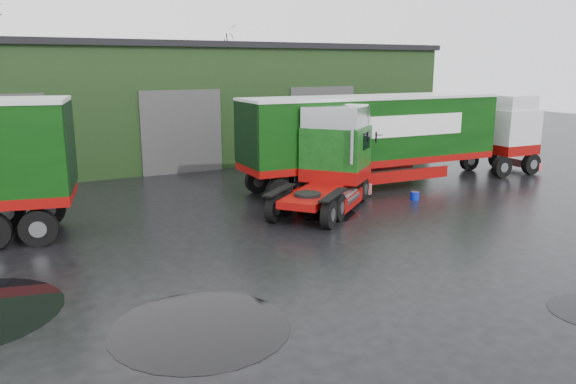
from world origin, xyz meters
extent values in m
plane|color=black|center=(0.00, 0.00, 0.00)|extent=(100.00, 100.00, 0.00)
cube|color=black|center=(2.00, 20.00, 3.00)|extent=(32.00, 12.00, 6.00)
cube|color=black|center=(2.00, 20.00, 6.15)|extent=(32.40, 12.40, 0.30)
cylinder|color=#081BB5|center=(8.09, 4.11, 0.16)|extent=(0.41, 0.41, 0.32)
cylinder|color=black|center=(-3.09, -2.21, 0.00)|extent=(3.66, 3.66, 0.01)
cylinder|color=black|center=(3.91, 3.93, 0.00)|extent=(2.13, 2.13, 0.01)
camera|label=1|loc=(-6.57, -12.17, 5.18)|focal=35.00mm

